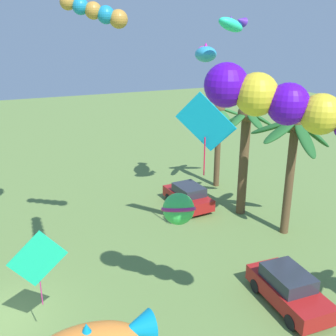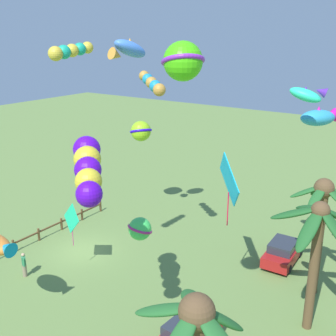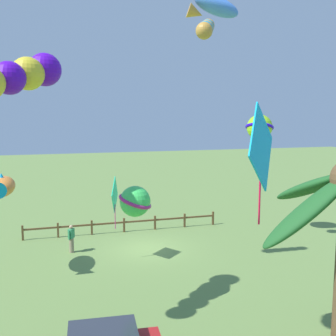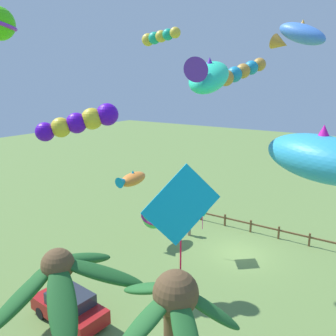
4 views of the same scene
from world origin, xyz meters
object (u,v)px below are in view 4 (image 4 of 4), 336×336
kite_diamond_7 (181,206)px  kite_tube_2 (241,72)px  kite_fish_6 (329,159)px  kite_tube_9 (159,37)px  kite_diamond_5 (203,203)px  kite_fish_10 (208,75)px  kite_ball_4 (154,217)px  spectator_0 (189,225)px  kite_fish_3 (299,35)px  parked_car_0 (70,307)px  palm_tree_0 (64,305)px  kite_tube_8 (81,122)px  kite_fish_11 (132,179)px

kite_diamond_7 → kite_tube_2: bearing=-89.5°
kite_fish_6 → kite_tube_9: size_ratio=1.20×
kite_diamond_5 → kite_fish_10: 15.21m
kite_ball_4 → kite_diamond_7: size_ratio=0.42×
kite_ball_4 → kite_diamond_7: (-3.66, 3.29, 2.30)m
spectator_0 → kite_fish_3: size_ratio=0.53×
kite_fish_3 → kite_ball_4: bearing=42.9°
parked_car_0 → kite_diamond_5: bearing=-101.7°
kite_fish_10 → kite_fish_3: bearing=-85.0°
parked_car_0 → spectator_0: size_ratio=2.53×
kite_diamond_5 → kite_fish_6: (-8.93, 11.59, 6.09)m
kite_diamond_5 → kite_diamond_7: 9.84m
spectator_0 → parked_car_0: bearing=91.2°
kite_tube_2 → kite_fish_3: 3.89m
spectator_0 → kite_fish_6: size_ratio=0.52×
kite_diamond_5 → kite_diamond_7: size_ratio=0.68×
palm_tree_0 → kite_fish_10: kite_fish_10 is taller
parked_car_0 → kite_tube_8: bearing=-56.4°
kite_diamond_5 → kite_tube_8: 9.18m
kite_diamond_5 → kite_fish_6: size_ratio=0.94×
kite_fish_10 → kite_fish_11: bearing=-43.4°
kite_diamond_7 → kite_fish_11: size_ratio=1.54×
kite_diamond_5 → kite_fish_10: kite_fish_10 is taller
palm_tree_0 → kite_tube_2: kite_tube_2 is taller
kite_fish_3 → kite_fish_10: kite_fish_3 is taller
kite_diamond_5 → kite_fish_11: (5.42, 0.55, 0.87)m
parked_car_0 → kite_diamond_5: kite_diamond_5 is taller
kite_tube_2 → kite_tube_8: 8.60m
kite_fish_3 → kite_fish_10: size_ratio=1.45×
palm_tree_0 → kite_diamond_5: size_ratio=2.42×
kite_fish_11 → kite_fish_3: bearing=-179.5°
parked_car_0 → kite_fish_10: bearing=165.4°
kite_tube_9 → spectator_0: bearing=-81.9°
kite_tube_8 → kite_fish_6: bearing=157.1°
kite_diamond_7 → kite_fish_10: kite_fish_10 is taller
kite_ball_4 → kite_fish_10: 11.18m
kite_ball_4 → kite_tube_8: size_ratio=0.51×
kite_tube_8 → kite_fish_11: kite_tube_8 is taller
spectator_0 → kite_fish_6: 19.72m
kite_ball_4 → kite_tube_9: (1.54, -2.74, 9.08)m
palm_tree_0 → kite_ball_4: size_ratio=3.95×
kite_tube_8 → kite_ball_4: bearing=-169.9°
kite_tube_2 → kite_diamond_7: size_ratio=0.57×
kite_fish_6 → kite_tube_8: 14.28m
kite_tube_2 → kite_diamond_7: (-0.05, 5.06, -4.86)m
kite_fish_10 → kite_tube_8: bearing=-27.9°
kite_diamond_7 → spectator_0: bearing=-61.2°
spectator_0 → kite_tube_9: kite_tube_9 is taller
kite_fish_6 → kite_fish_10: kite_fish_10 is taller
kite_tube_2 → kite_tube_9: 5.59m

